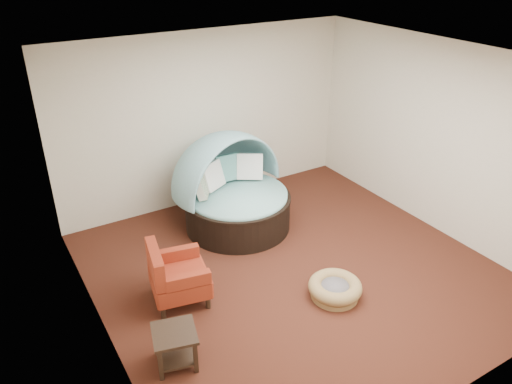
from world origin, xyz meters
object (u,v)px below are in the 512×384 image
canopy_daybed (233,185)px  pet_basket (335,288)px  red_armchair (175,276)px  side_table (175,343)px

canopy_daybed → pet_basket: canopy_daybed is taller
pet_basket → red_armchair: (-1.71, 0.95, 0.24)m
canopy_daybed → red_armchair: canopy_daybed is taller
red_armchair → side_table: bearing=-102.3°
canopy_daybed → red_armchair: (-1.48, -1.24, -0.32)m
pet_basket → side_table: side_table is taller
pet_basket → side_table: size_ratio=1.61×
canopy_daybed → red_armchair: size_ratio=2.47×
pet_basket → side_table: 2.13m
red_armchair → side_table: 1.04m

